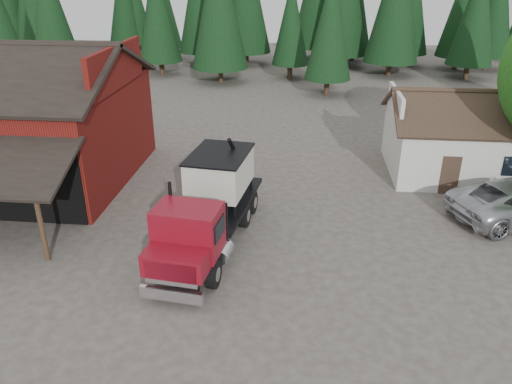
# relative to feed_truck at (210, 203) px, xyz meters

# --- Properties ---
(ground) EXTENTS (120.00, 120.00, 0.00)m
(ground) POSITION_rel_feed_truck_xyz_m (-0.56, -4.03, -1.85)
(ground) COLOR #4A443A
(ground) RESTS_ON ground
(red_barn) EXTENTS (12.80, 13.63, 7.18)m
(red_barn) POSITION_rel_feed_truck_xyz_m (-11.56, 5.88, 0.84)
(red_barn) COLOR maroon
(red_barn) RESTS_ON ground
(farmhouse) EXTENTS (8.60, 6.42, 4.65)m
(farmhouse) POSITION_rel_feed_truck_xyz_m (12.44, 8.97, -0.19)
(farmhouse) COLOR silver
(farmhouse) RESTS_ON ground
(conifer_backdrop) EXTENTS (76.00, 16.00, 16.00)m
(conifer_backdrop) POSITION_rel_feed_truck_xyz_m (-0.56, 37.97, -1.85)
(conifer_backdrop) COLOR black
(conifer_backdrop) RESTS_ON ground
(near_pine_b) EXTENTS (3.96, 3.96, 10.40)m
(near_pine_b) POSITION_rel_feed_truck_xyz_m (5.44, 25.97, 4.03)
(near_pine_b) COLOR #382619
(near_pine_b) RESTS_ON ground
(near_pine_d) EXTENTS (5.28, 5.28, 13.40)m
(near_pine_d) POSITION_rel_feed_truck_xyz_m (-4.56, 29.97, 5.54)
(near_pine_d) COLOR #382619
(near_pine_d) RESTS_ON ground
(feed_truck) EXTENTS (3.40, 9.01, 3.97)m
(feed_truck) POSITION_rel_feed_truck_xyz_m (0.00, 0.00, 0.00)
(feed_truck) COLOR black
(feed_truck) RESTS_ON ground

